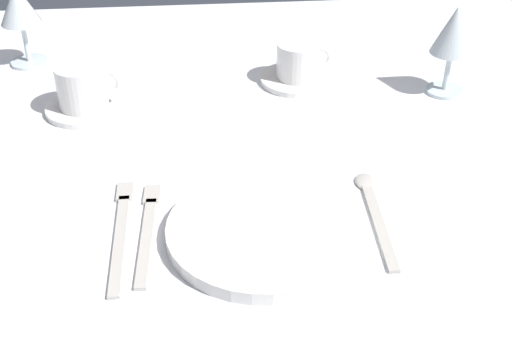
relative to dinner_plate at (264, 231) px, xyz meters
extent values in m
cube|color=white|center=(0.00, 0.28, -0.03)|extent=(1.80, 1.10, 0.04)
cube|color=white|center=(0.00, 0.83, -0.14)|extent=(1.80, 0.01, 0.18)
cylinder|color=white|center=(0.00, 0.00, 0.00)|extent=(0.24, 0.24, 0.02)
cube|color=beige|center=(-0.15, 0.00, -0.01)|extent=(0.02, 0.17, 0.00)
cube|color=beige|center=(-0.14, 0.10, -0.01)|extent=(0.02, 0.04, 0.00)
cube|color=beige|center=(-0.18, 0.00, -0.01)|extent=(0.02, 0.19, 0.00)
cube|color=beige|center=(-0.18, 0.11, -0.01)|extent=(0.02, 0.04, 0.00)
cube|color=beige|center=(0.15, 0.01, -0.01)|extent=(0.02, 0.17, 0.00)
ellipsoid|color=beige|center=(0.15, 0.10, -0.01)|extent=(0.03, 0.04, 0.01)
cylinder|color=white|center=(-0.26, 0.35, 0.00)|extent=(0.13, 0.13, 0.01)
cylinder|color=white|center=(-0.26, 0.35, 0.04)|extent=(0.08, 0.08, 0.07)
torus|color=white|center=(-0.22, 0.35, 0.04)|extent=(0.05, 0.01, 0.05)
cylinder|color=white|center=(0.10, 0.43, 0.00)|extent=(0.13, 0.13, 0.01)
cylinder|color=white|center=(0.10, 0.43, 0.03)|extent=(0.08, 0.08, 0.06)
torus|color=white|center=(0.14, 0.43, 0.04)|extent=(0.04, 0.01, 0.04)
cylinder|color=silver|center=(-0.39, 0.54, -0.01)|extent=(0.07, 0.07, 0.01)
cylinder|color=silver|center=(-0.39, 0.54, 0.03)|extent=(0.01, 0.01, 0.07)
cone|color=silver|center=(-0.39, 0.54, 0.11)|extent=(0.07, 0.07, 0.07)
cylinder|color=silver|center=(0.35, 0.36, -0.01)|extent=(0.06, 0.06, 0.01)
cylinder|color=silver|center=(0.35, 0.36, 0.03)|extent=(0.01, 0.01, 0.07)
cone|color=silver|center=(0.35, 0.36, 0.11)|extent=(0.07, 0.07, 0.08)
camera|label=1|loc=(-0.07, -0.67, 0.54)|focal=48.30mm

